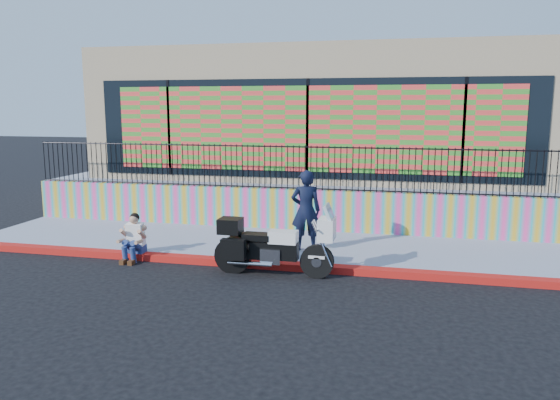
% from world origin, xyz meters
% --- Properties ---
extents(ground, '(90.00, 90.00, 0.00)m').
position_xyz_m(ground, '(0.00, 0.00, 0.00)').
color(ground, black).
rests_on(ground, ground).
extents(red_curb, '(16.00, 0.30, 0.15)m').
position_xyz_m(red_curb, '(0.00, 0.00, 0.07)').
color(red_curb, '#B3210C').
rests_on(red_curb, ground).
extents(sidewalk, '(16.00, 3.00, 0.15)m').
position_xyz_m(sidewalk, '(0.00, 1.65, 0.07)').
color(sidewalk, gray).
rests_on(sidewalk, ground).
extents(mural_wall, '(16.00, 0.20, 1.10)m').
position_xyz_m(mural_wall, '(0.00, 3.25, 0.70)').
color(mural_wall, '#FA4297').
rests_on(mural_wall, sidewalk).
extents(metal_fence, '(15.80, 0.04, 1.20)m').
position_xyz_m(metal_fence, '(0.00, 3.25, 1.85)').
color(metal_fence, black).
rests_on(metal_fence, mural_wall).
extents(elevated_platform, '(16.00, 10.00, 1.25)m').
position_xyz_m(elevated_platform, '(0.00, 8.35, 0.62)').
color(elevated_platform, gray).
rests_on(elevated_platform, ground).
extents(storefront_building, '(14.00, 8.06, 4.00)m').
position_xyz_m(storefront_building, '(0.00, 8.13, 3.25)').
color(storefront_building, tan).
rests_on(storefront_building, elevated_platform).
extents(police_motorcycle, '(2.50, 0.83, 1.55)m').
position_xyz_m(police_motorcycle, '(0.10, -0.45, 0.65)').
color(police_motorcycle, black).
rests_on(police_motorcycle, ground).
extents(police_officer, '(0.77, 0.60, 1.89)m').
position_xyz_m(police_officer, '(0.52, 1.13, 1.10)').
color(police_officer, black).
rests_on(police_officer, sidewalk).
extents(seated_man, '(0.54, 0.71, 1.06)m').
position_xyz_m(seated_man, '(-3.23, -0.16, 0.45)').
color(seated_man, navy).
rests_on(seated_man, ground).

